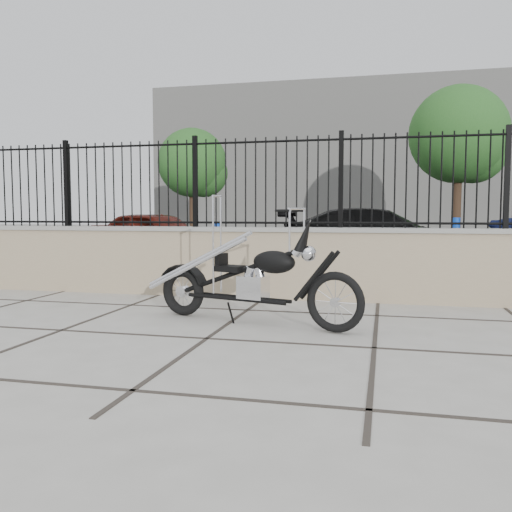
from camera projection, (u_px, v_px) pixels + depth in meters
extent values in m
plane|color=#99968E|center=(207.00, 339.00, 4.96)|extent=(90.00, 90.00, 0.00)
plane|color=black|center=(334.00, 250.00, 17.08)|extent=(30.00, 30.00, 0.00)
cube|color=gray|center=(266.00, 262.00, 7.34)|extent=(14.00, 0.36, 0.96)
cube|color=black|center=(266.00, 182.00, 7.26)|extent=(14.00, 0.08, 1.20)
cube|color=beige|center=(358.00, 162.00, 30.33)|extent=(22.00, 6.00, 8.00)
imported|color=#4F120B|center=(157.00, 236.00, 12.78)|extent=(3.83, 2.52, 1.21)
imported|color=black|center=(378.00, 237.00, 11.98)|extent=(4.45, 2.04, 1.26)
cylinder|color=blue|center=(218.00, 248.00, 10.12)|extent=(0.16, 0.16, 0.99)
cylinder|color=blue|center=(455.00, 252.00, 8.44)|extent=(0.15, 0.15, 1.08)
cylinder|color=#382619|center=(193.00, 209.00, 22.48)|extent=(0.27, 0.27, 2.66)
sphere|color=#296726|center=(192.00, 159.00, 22.32)|extent=(2.83, 2.83, 2.83)
cylinder|color=#382619|center=(457.00, 200.00, 19.58)|extent=(0.33, 0.33, 3.27)
sphere|color=#2A712E|center=(459.00, 129.00, 19.38)|extent=(3.49, 3.49, 3.49)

